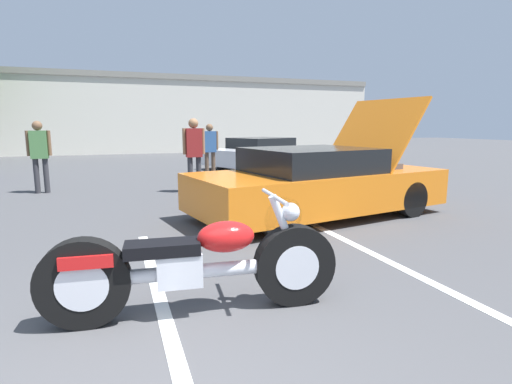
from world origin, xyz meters
name	(u,v)px	position (x,y,z in m)	size (l,w,h in m)	color
parking_stripe_middle	(171,341)	(0.44, 1.09, 0.00)	(0.12, 5.89, 0.01)	white
parking_stripe_back	(450,292)	(3.05, 1.09, 0.00)	(0.12, 5.89, 0.01)	white
far_building	(109,112)	(0.00, 23.48, 2.34)	(32.00, 4.20, 4.40)	beige
motorcycle	(195,266)	(0.69, 1.46, 0.42)	(2.44, 0.70, 0.99)	black
show_car_hood_open	(319,183)	(3.44, 4.41, 0.59)	(4.67, 2.67, 2.06)	orange
parked_car_right_row	(264,153)	(5.43, 12.40, 0.54)	(4.85, 3.57, 1.11)	silver
spectator_near_motorcycle	(39,151)	(-1.50, 8.69, 0.99)	(0.52, 0.22, 1.67)	#333338
spectator_midground	(194,149)	(1.87, 7.58, 1.03)	(0.52, 0.23, 1.73)	#333338
spectator_far_lot	(210,146)	(2.81, 10.00, 0.95)	(0.52, 0.21, 1.61)	brown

